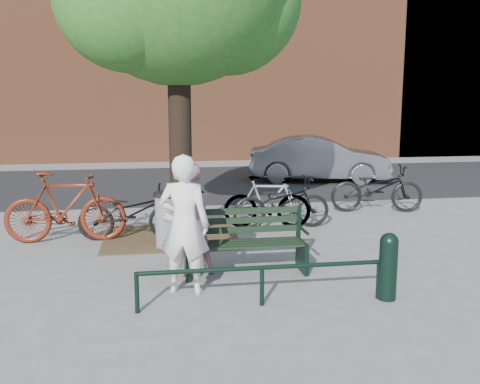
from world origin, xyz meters
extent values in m
plane|color=gray|center=(0.00, 0.00, 0.00)|extent=(90.00, 90.00, 0.00)
cube|color=brown|center=(-1.00, 2.20, 0.01)|extent=(2.40, 2.00, 0.02)
cube|color=black|center=(0.00, 8.50, 0.01)|extent=(40.00, 7.00, 0.01)
cube|color=brown|center=(0.00, 16.00, 6.00)|extent=(45.00, 4.00, 12.00)
cube|color=black|center=(-0.84, 0.00, 0.23)|extent=(0.06, 0.52, 0.45)
cube|color=black|center=(-0.84, 0.23, 0.67)|extent=(0.06, 0.06, 0.44)
cylinder|color=black|center=(-0.84, -0.10, 0.63)|extent=(0.04, 0.36, 0.04)
cube|color=black|center=(0.84, 0.00, 0.23)|extent=(0.06, 0.52, 0.45)
cube|color=black|center=(0.84, 0.23, 0.67)|extent=(0.06, 0.06, 0.44)
cylinder|color=black|center=(0.84, -0.10, 0.63)|extent=(0.04, 0.36, 0.04)
cube|color=black|center=(0.00, 0.00, 0.45)|extent=(1.64, 0.46, 0.04)
cube|color=black|center=(0.00, 0.23, 0.74)|extent=(1.64, 0.03, 0.47)
cylinder|color=black|center=(-1.50, -1.20, 0.25)|extent=(0.06, 0.06, 0.50)
cylinder|color=black|center=(0.00, -1.20, 0.25)|extent=(0.06, 0.06, 0.50)
cylinder|color=black|center=(1.50, -1.20, 0.25)|extent=(0.06, 0.06, 0.50)
cylinder|color=black|center=(0.00, -1.20, 0.48)|extent=(3.00, 0.06, 0.06)
cylinder|color=black|center=(-0.80, 2.20, 1.90)|extent=(0.40, 0.40, 3.80)
sphere|color=#1E5A1C|center=(0.10, 2.50, 4.20)|extent=(2.60, 2.60, 2.60)
imported|color=silver|center=(-0.90, -0.59, 0.91)|extent=(0.77, 0.62, 1.81)
imported|color=pink|center=(-0.81, 0.15, 0.80)|extent=(0.94, 0.84, 1.60)
cylinder|color=black|center=(1.60, -1.24, 0.37)|extent=(0.23, 0.23, 0.75)
sphere|color=black|center=(1.60, -1.24, 0.75)|extent=(0.23, 0.23, 0.23)
cylinder|color=gray|center=(-1.06, 1.60, 0.44)|extent=(0.42, 0.42, 0.88)
cylinder|color=black|center=(-1.06, 1.60, 0.92)|extent=(0.46, 0.46, 0.06)
imported|color=black|center=(-1.69, 2.20, 0.49)|extent=(1.91, 0.74, 0.99)
imported|color=#54190C|center=(-2.82, 2.20, 0.63)|extent=(2.09, 0.62, 1.25)
imported|color=black|center=(1.15, 2.60, 0.50)|extent=(1.93, 0.72, 1.00)
imported|color=gray|center=(0.89, 2.70, 0.51)|extent=(1.76, 0.80, 1.02)
imported|color=black|center=(3.59, 3.75, 0.53)|extent=(2.11, 1.05, 1.06)
imported|color=slate|center=(3.64, 8.16, 0.68)|extent=(4.38, 2.37, 1.37)
camera|label=1|loc=(-1.24, -7.29, 2.51)|focal=40.00mm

